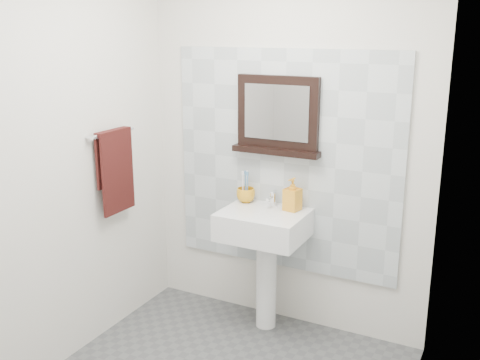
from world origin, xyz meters
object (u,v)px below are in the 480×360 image
Objects in this scene: framed_mirror at (278,117)px; hand_towel at (115,165)px; toothbrush_cup at (246,195)px; soap_dispenser at (292,194)px; pedestal_sink at (264,237)px.

framed_mirror is 1.11m from hand_towel.
toothbrush_cup is 0.90m from hand_towel.
hand_towel is (-0.69, -0.52, 0.25)m from toothbrush_cup.
hand_towel is at bearing -143.84° from soap_dispenser.
framed_mirror is (0.20, 0.06, 0.55)m from toothbrush_cup.
soap_dispenser is 0.52m from framed_mirror.
pedestal_sink is 0.33m from toothbrush_cup.
framed_mirror is at bearing 161.91° from soap_dispenser.
pedestal_sink is 1.75× the size of hand_towel.
soap_dispenser is at bearing 25.68° from hand_towel.
pedestal_sink is 4.39× the size of soap_dispenser.
toothbrush_cup is 0.23× the size of hand_towel.
framed_mirror reaches higher than soap_dispenser.
toothbrush_cup is at bearing 36.90° from hand_towel.
framed_mirror reaches higher than pedestal_sink.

